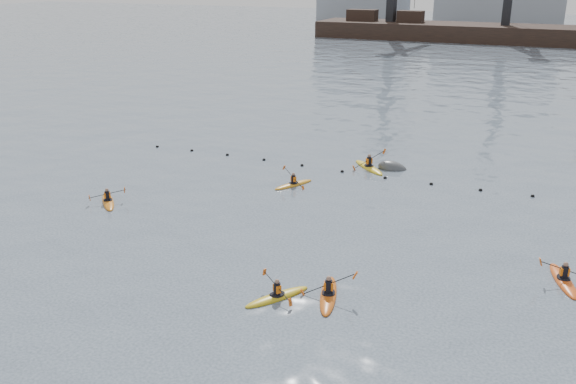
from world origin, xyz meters
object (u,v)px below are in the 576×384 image
(mooring_buoy, at_px, (393,169))
(kayaker_5, at_px, (369,167))
(kayaker_3, at_px, (293,184))
(kayaker_2, at_px, (108,201))
(kayaker_4, at_px, (563,279))
(kayaker_0, at_px, (328,294))
(kayaker_1, at_px, (277,296))

(mooring_buoy, bearing_deg, kayaker_5, -159.97)
(kayaker_3, bearing_deg, kayaker_5, 85.07)
(kayaker_5, bearing_deg, kayaker_2, -179.15)
(mooring_buoy, bearing_deg, kayaker_4, -49.46)
(kayaker_0, relative_size, kayaker_4, 1.01)
(kayaker_2, distance_m, kayaker_3, 11.28)
(kayaker_2, height_order, kayaker_5, kayaker_5)
(kayaker_4, bearing_deg, kayaker_0, 13.87)
(kayaker_3, height_order, kayaker_4, kayaker_3)
(kayaker_5, bearing_deg, kayaker_1, -130.17)
(kayaker_1, height_order, mooring_buoy, kayaker_1)
(kayaker_4, relative_size, mooring_buoy, 1.66)
(kayaker_1, xyz_separation_m, kayaker_4, (10.81, 6.32, 0.01))
(kayaker_3, height_order, mooring_buoy, kayaker_3)
(kayaker_3, xyz_separation_m, kayaker_5, (3.33, 5.33, 0.02))
(kayaker_2, xyz_separation_m, kayaker_5, (12.05, 12.48, 0.01))
(kayaker_5, bearing_deg, kayaker_4, -89.63)
(kayaker_3, xyz_separation_m, mooring_buoy, (4.86, 5.88, -0.09))
(kayaker_3, relative_size, kayaker_5, 0.95)
(kayaker_4, bearing_deg, kayaker_2, -16.42)
(kayaker_3, relative_size, kayaker_4, 0.86)
(kayaker_0, distance_m, mooring_buoy, 18.21)
(kayaker_0, height_order, kayaker_5, kayaker_5)
(kayaker_0, distance_m, kayaker_4, 10.39)
(kayaker_4, distance_m, mooring_buoy, 16.78)
(kayaker_0, height_order, kayaker_1, kayaker_0)
(kayaker_0, xyz_separation_m, kayaker_5, (-3.52, 17.54, 0.01))
(kayaker_0, distance_m, kayaker_3, 14.01)
(kayaker_1, bearing_deg, kayaker_3, 143.08)
(kayaker_1, bearing_deg, mooring_buoy, 122.79)
(kayaker_3, bearing_deg, kayaker_0, -33.62)
(kayaker_0, bearing_deg, kayaker_4, 14.83)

